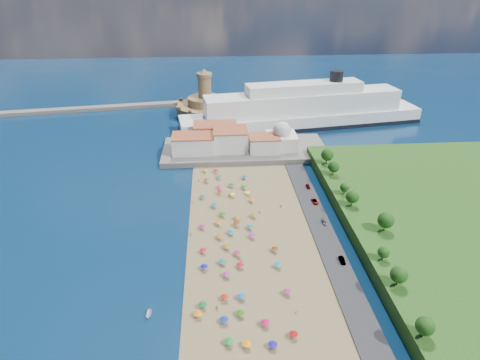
{
  "coord_description": "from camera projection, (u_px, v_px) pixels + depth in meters",
  "views": [
    {
      "loc": [
        -6.92,
        -131.14,
        90.66
      ],
      "look_at": [
        4.0,
        25.0,
        8.0
      ],
      "focal_mm": 30.0,
      "sensor_mm": 36.0,
      "label": 1
    }
  ],
  "objects": [
    {
      "name": "waterfront_buildings",
      "position": [
        221.0,
        139.0,
        219.54
      ],
      "size": [
        57.0,
        29.0,
        11.0
      ],
      "color": "silver",
      "rests_on": "terrace"
    },
    {
      "name": "breakwater",
      "position": [
        68.0,
        110.0,
        286.02
      ],
      "size": [
        199.03,
        34.77,
        2.6
      ],
      "primitive_type": "cube",
      "rotation": [
        0.0,
        0.0,
        0.14
      ],
      "color": "#59544C",
      "rests_on": "ground"
    },
    {
      "name": "hillside_trees",
      "position": [
        360.0,
        204.0,
        154.59
      ],
      "size": [
        13.89,
        110.17,
        7.73
      ],
      "color": "#382314",
      "rests_on": "hillside"
    },
    {
      "name": "ground",
      "position": [
        234.0,
        228.0,
        158.45
      ],
      "size": [
        700.0,
        700.0,
        0.0
      ],
      "primitive_type": "plane",
      "color": "#071938",
      "rests_on": "ground"
    },
    {
      "name": "jetty",
      "position": [
        206.0,
        129.0,
        252.42
      ],
      "size": [
        18.0,
        70.0,
        2.4
      ],
      "primitive_type": "cube",
      "color": "#59544C",
      "rests_on": "ground"
    },
    {
      "name": "domed_building",
      "position": [
        282.0,
        138.0,
        218.74
      ],
      "size": [
        16.0,
        16.0,
        15.0
      ],
      "color": "silver",
      "rests_on": "terrace"
    },
    {
      "name": "fortress",
      "position": [
        205.0,
        106.0,
        276.32
      ],
      "size": [
        40.0,
        40.0,
        32.4
      ],
      "color": "olive",
      "rests_on": "ground"
    },
    {
      "name": "parked_cars",
      "position": [
        320.0,
        213.0,
        165.28
      ],
      "size": [
        2.57,
        57.48,
        1.39
      ],
      "color": "gray",
      "rests_on": "promenade"
    },
    {
      "name": "moored_boats",
      "position": [
        137.0,
        348.0,
        107.27
      ],
      "size": [
        5.92,
        25.85,
        1.48
      ],
      "color": "white",
      "rests_on": "ground"
    },
    {
      "name": "terrace",
      "position": [
        245.0,
        150.0,
        222.76
      ],
      "size": [
        90.0,
        36.0,
        3.0
      ],
      "primitive_type": "cube",
      "color": "#59544C",
      "rests_on": "ground"
    },
    {
      "name": "beachgoers",
      "position": [
        233.0,
        222.0,
        159.85
      ],
      "size": [
        38.99,
        88.27,
        1.87
      ],
      "color": "tan",
      "rests_on": "beach"
    },
    {
      "name": "cruise_ship",
      "position": [
        303.0,
        111.0,
        256.24
      ],
      "size": [
        159.55,
        46.76,
        34.5
      ],
      "color": "black",
      "rests_on": "ground"
    },
    {
      "name": "beach_parasols",
      "position": [
        232.0,
        240.0,
        147.79
      ],
      "size": [
        30.94,
        118.19,
        2.2
      ],
      "color": "gray",
      "rests_on": "beach"
    }
  ]
}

